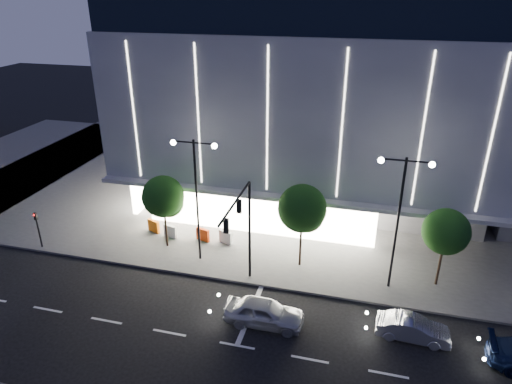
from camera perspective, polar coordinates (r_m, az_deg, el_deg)
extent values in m
plane|color=black|center=(27.84, -5.56, -15.81)|extent=(160.00, 160.00, 0.00)
cube|color=#474747|center=(47.38, 10.10, 1.90)|extent=(70.00, 40.00, 0.15)
cube|color=#4C4C51|center=(46.85, 7.84, 4.32)|extent=(28.00, 21.00, 4.00)
cube|color=gray|center=(42.91, 8.06, 12.87)|extent=(30.00, 25.00, 11.00)
cube|color=black|center=(42.10, 8.66, 22.24)|extent=(29.40, 24.50, 3.00)
cube|color=white|center=(35.29, 0.18, -2.40)|extent=(18.00, 0.40, 3.60)
cube|color=white|center=(43.39, -11.98, 2.34)|extent=(0.40, 10.00, 3.60)
cube|color=gray|center=(32.93, 4.81, -0.49)|extent=(30.00, 2.00, 0.30)
cube|color=white|center=(30.85, 5.08, 8.48)|extent=(24.00, 0.06, 10.00)
cylinder|color=black|center=(29.32, -0.81, -5.05)|extent=(0.18, 0.18, 7.00)
cylinder|color=black|center=(25.24, -2.60, -1.26)|extent=(0.14, 5.80, 0.14)
cube|color=black|center=(26.10, -2.13, -1.80)|extent=(0.28, 0.18, 0.85)
cube|color=black|center=(24.07, -3.76, -4.24)|extent=(0.28, 0.18, 0.85)
sphere|color=#FF0C0C|center=(26.00, -2.39, -1.18)|extent=(0.14, 0.14, 0.14)
cylinder|color=black|center=(31.04, -7.37, -1.42)|extent=(0.16, 0.16, 9.00)
cylinder|color=black|center=(29.70, -9.08, 6.22)|extent=(1.40, 0.10, 0.10)
cylinder|color=black|center=(29.18, -6.54, 6.04)|extent=(1.40, 0.10, 0.10)
sphere|color=white|center=(30.01, -10.30, 6.12)|extent=(0.36, 0.36, 0.36)
sphere|color=white|center=(28.98, -5.23, 5.76)|extent=(0.36, 0.36, 0.36)
cylinder|color=black|center=(29.16, 17.20, -4.19)|extent=(0.16, 0.16, 9.00)
cylinder|color=black|center=(27.40, 16.84, 3.89)|extent=(1.40, 0.10, 0.10)
cylinder|color=black|center=(27.51, 19.74, 3.57)|extent=(1.40, 0.10, 0.10)
sphere|color=white|center=(27.41, 15.36, 3.85)|extent=(0.36, 0.36, 0.36)
sphere|color=white|center=(27.62, 21.15, 3.21)|extent=(0.36, 0.36, 0.36)
cylinder|color=black|center=(37.18, -25.52, -4.40)|extent=(0.12, 0.12, 3.00)
cube|color=black|center=(36.66, -25.86, -2.75)|extent=(0.22, 0.16, 0.55)
sphere|color=#FF0C0C|center=(36.53, -26.00, -2.61)|extent=(0.10, 0.10, 0.10)
cylinder|color=black|center=(34.16, -11.22, -4.09)|extent=(0.16, 0.16, 3.78)
sphere|color=#1A3B10|center=(33.13, -11.54, -0.55)|extent=(3.02, 3.02, 3.02)
sphere|color=#1A3B10|center=(33.40, -10.86, -1.31)|extent=(2.16, 2.16, 2.16)
sphere|color=#1A3B10|center=(33.25, -12.00, -1.12)|extent=(1.94, 1.94, 1.94)
cylinder|color=black|center=(31.39, 5.60, -6.13)|extent=(0.16, 0.16, 4.06)
sphere|color=#1A3B10|center=(30.21, 5.79, -2.05)|extent=(3.25, 3.25, 3.25)
sphere|color=#1A3B10|center=(30.61, 6.36, -2.92)|extent=(2.32, 2.32, 2.32)
sphere|color=#1A3B10|center=(30.26, 5.25, -2.71)|extent=(2.09, 2.09, 2.09)
cylinder|color=black|center=(31.69, 22.01, -8.13)|extent=(0.16, 0.16, 3.64)
sphere|color=#1A3B10|center=(30.61, 22.66, -4.58)|extent=(2.91, 2.91, 2.91)
sphere|color=#1A3B10|center=(31.07, 23.01, -5.30)|extent=(2.08, 2.08, 2.08)
sphere|color=#1A3B10|center=(30.58, 22.13, -5.19)|extent=(1.87, 1.87, 1.87)
imported|color=#AFB2B8|center=(27.10, 1.03, -14.81)|extent=(4.66, 1.90, 1.58)
imported|color=#B5B7BE|center=(27.65, 19.01, -15.84)|extent=(4.03, 1.56, 1.31)
cube|color=orange|center=(36.87, -12.66, -4.16)|extent=(1.11, 0.65, 1.00)
cube|color=silver|center=(35.86, -10.64, -4.84)|extent=(1.13, 0.51, 1.00)
cube|color=red|center=(35.03, -6.67, -5.30)|extent=(1.12, 0.57, 1.00)
cube|color=silver|center=(34.54, -3.82, -5.65)|extent=(1.12, 0.61, 1.00)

